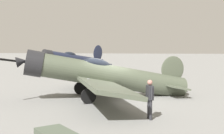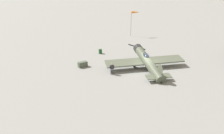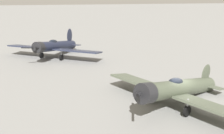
{
  "view_description": "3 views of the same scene",
  "coord_description": "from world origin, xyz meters",
  "px_view_note": "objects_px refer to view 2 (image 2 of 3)",
  "views": [
    {
      "loc": [
        16.1,
        4.01,
        2.8
      ],
      "look_at": [
        0.0,
        -0.0,
        1.8
      ],
      "focal_mm": 45.71,
      "sensor_mm": 36.0,
      "label": 1
    },
    {
      "loc": [
        -2.13,
        28.31,
        11.44
      ],
      "look_at": [
        4.72,
        2.74,
        1.1
      ],
      "focal_mm": 32.75,
      "sensor_mm": 36.0,
      "label": 2
    },
    {
      "loc": [
        15.57,
        -9.58,
        8.27
      ],
      "look_at": [
        -5.72,
        -4.2,
        1.6
      ],
      "focal_mm": 38.23,
      "sensor_mm": 36.0,
      "label": 3
    }
  ],
  "objects_px": {
    "windsock_mast": "(135,13)",
    "ground_crew_mechanic": "(112,68)",
    "fuel_drum": "(100,51)",
    "equipment_crate": "(83,64)",
    "airplane_foreground": "(147,61)"
  },
  "relations": [
    {
      "from": "windsock_mast",
      "to": "ground_crew_mechanic",
      "type": "bearing_deg",
      "value": 91.97
    },
    {
      "from": "fuel_drum",
      "to": "ground_crew_mechanic",
      "type": "bearing_deg",
      "value": 117.54
    },
    {
      "from": "fuel_drum",
      "to": "equipment_crate",
      "type": "bearing_deg",
      "value": 85.82
    },
    {
      "from": "airplane_foreground",
      "to": "equipment_crate",
      "type": "bearing_deg",
      "value": 71.44
    },
    {
      "from": "equipment_crate",
      "to": "fuel_drum",
      "type": "bearing_deg",
      "value": -94.18
    },
    {
      "from": "equipment_crate",
      "to": "windsock_mast",
      "type": "xyz_separation_m",
      "value": [
        -4.25,
        -23.65,
        5.18
      ]
    },
    {
      "from": "ground_crew_mechanic",
      "to": "fuel_drum",
      "type": "height_order",
      "value": "ground_crew_mechanic"
    },
    {
      "from": "airplane_foreground",
      "to": "ground_crew_mechanic",
      "type": "height_order",
      "value": "airplane_foreground"
    },
    {
      "from": "airplane_foreground",
      "to": "fuel_drum",
      "type": "height_order",
      "value": "airplane_foreground"
    },
    {
      "from": "ground_crew_mechanic",
      "to": "equipment_crate",
      "type": "distance_m",
      "value": 5.41
    },
    {
      "from": "fuel_drum",
      "to": "windsock_mast",
      "type": "relative_size",
      "value": 0.13
    },
    {
      "from": "ground_crew_mechanic",
      "to": "equipment_crate",
      "type": "bearing_deg",
      "value": 49.44
    },
    {
      "from": "equipment_crate",
      "to": "airplane_foreground",
      "type": "bearing_deg",
      "value": -170.7
    },
    {
      "from": "airplane_foreground",
      "to": "ground_crew_mechanic",
      "type": "xyz_separation_m",
      "value": [
        4.47,
        3.21,
        -0.33
      ]
    },
    {
      "from": "airplane_foreground",
      "to": "equipment_crate",
      "type": "distance_m",
      "value": 9.76
    }
  ]
}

